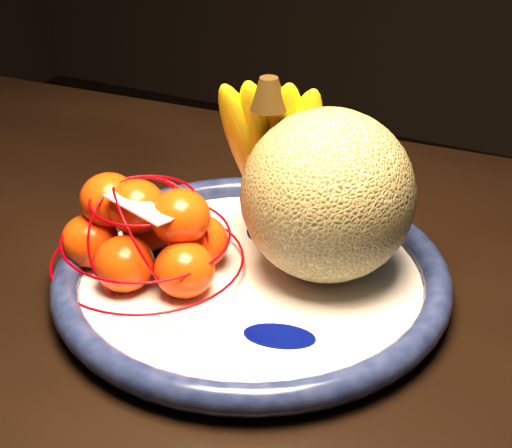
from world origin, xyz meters
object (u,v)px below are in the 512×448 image
at_px(mandarin_bag, 146,234).
at_px(dining_table, 150,366).
at_px(banana_bunch, 274,148).
at_px(cantaloupe, 328,195).
at_px(fruit_bowl, 252,276).

bearing_deg(mandarin_bag, dining_table, -67.61).
bearing_deg(banana_bunch, cantaloupe, -44.57).
height_order(banana_bunch, mandarin_bag, banana_bunch).
relative_size(fruit_bowl, mandarin_bag, 1.75).
xyz_separation_m(dining_table, cantaloupe, (0.15, 0.11, 0.18)).
height_order(fruit_bowl, banana_bunch, banana_bunch).
distance_m(fruit_bowl, cantaloupe, 0.11).
bearing_deg(cantaloupe, fruit_bowl, -144.18).
height_order(cantaloupe, banana_bunch, banana_bunch).
bearing_deg(dining_table, fruit_bowl, 32.86).
bearing_deg(cantaloupe, mandarin_bag, -154.40).
relative_size(cantaloupe, mandarin_bag, 0.75).
bearing_deg(dining_table, cantaloupe, 32.86).
distance_m(fruit_bowl, banana_bunch, 0.13).
height_order(fruit_bowl, cantaloupe, cantaloupe).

